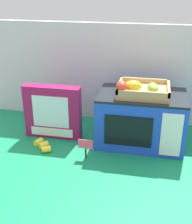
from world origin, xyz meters
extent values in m
plane|color=#147A4C|center=(0.00, 0.00, 0.00)|extent=(1.70, 1.70, 0.00)
cube|color=silver|center=(0.00, 0.25, 0.28)|extent=(1.61, 0.03, 0.57)
cube|color=blue|center=(0.13, -0.01, 0.13)|extent=(0.43, 0.27, 0.26)
cube|color=black|center=(0.13, -0.01, 0.26)|extent=(0.43, 0.27, 0.01)
cube|color=black|center=(0.08, -0.15, 0.13)|extent=(0.23, 0.01, 0.15)
cube|color=white|center=(0.28, -0.15, 0.13)|extent=(0.10, 0.01, 0.22)
cube|color=tan|center=(0.13, -0.02, 0.28)|extent=(0.25, 0.21, 0.03)
cube|color=tan|center=(0.13, -0.12, 0.31)|extent=(0.25, 0.01, 0.02)
cube|color=tan|center=(0.13, 0.08, 0.31)|extent=(0.25, 0.01, 0.02)
cube|color=tan|center=(0.02, -0.02, 0.31)|extent=(0.01, 0.21, 0.02)
cube|color=tan|center=(0.25, -0.02, 0.31)|extent=(0.01, 0.21, 0.02)
ellipsoid|color=#9EC647|center=(0.18, -0.06, 0.32)|extent=(0.07, 0.09, 0.05)
ellipsoid|color=yellow|center=(0.08, -0.05, 0.32)|extent=(0.09, 0.06, 0.05)
sphere|color=#E04228|center=(0.03, -0.09, 0.32)|extent=(0.06, 0.06, 0.06)
cube|color=#99144C|center=(-0.33, -0.04, 0.14)|extent=(0.30, 0.06, 0.29)
cube|color=silver|center=(-0.33, -0.07, 0.16)|extent=(0.19, 0.00, 0.17)
cube|color=white|center=(-0.33, -0.07, 0.04)|extent=(0.23, 0.00, 0.05)
cylinder|color=black|center=(-0.11, -0.22, 0.03)|extent=(0.01, 0.01, 0.06)
cube|color=#F44C6B|center=(-0.11, -0.22, 0.08)|extent=(0.07, 0.00, 0.05)
cylinder|color=yellow|center=(-0.32, -0.20, 0.02)|extent=(0.05, 0.05, 0.03)
cylinder|color=yellow|center=(-0.34, -0.17, 0.02)|extent=(0.05, 0.05, 0.03)
cylinder|color=yellow|center=(-0.38, -0.14, 0.02)|extent=(0.05, 0.05, 0.03)
camera|label=1|loc=(0.17, -1.40, 0.79)|focal=47.96mm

